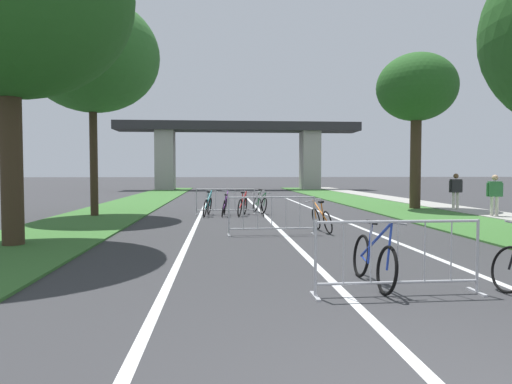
# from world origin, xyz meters

# --- Properties ---
(grass_verge_left) EXTENTS (3.41, 49.57, 0.05)m
(grass_verge_left) POSITION_xyz_m (-6.33, 20.28, 0.03)
(grass_verge_left) COLOR #386B2D
(grass_verge_left) RESTS_ON ground
(grass_verge_right) EXTENTS (3.41, 49.57, 0.05)m
(grass_verge_right) POSITION_xyz_m (6.33, 20.28, 0.03)
(grass_verge_right) COLOR #386B2D
(grass_verge_right) RESTS_ON ground
(sidewalk_path_right) EXTENTS (1.85, 49.57, 0.08)m
(sidewalk_path_right) POSITION_xyz_m (8.96, 20.28, 0.04)
(sidewalk_path_right) COLOR #9E9B93
(sidewalk_path_right) RESTS_ON ground
(lane_stripe_center) EXTENTS (0.14, 28.68, 0.01)m
(lane_stripe_center) POSITION_xyz_m (0.00, 14.34, 0.00)
(lane_stripe_center) COLOR silver
(lane_stripe_center) RESTS_ON ground
(lane_stripe_right_lane) EXTENTS (0.14, 28.68, 0.01)m
(lane_stripe_right_lane) POSITION_xyz_m (2.54, 14.34, 0.00)
(lane_stripe_right_lane) COLOR silver
(lane_stripe_right_lane) RESTS_ON ground
(lane_stripe_left_lane) EXTENTS (0.14, 28.68, 0.01)m
(lane_stripe_left_lane) POSITION_xyz_m (-2.54, 14.34, 0.00)
(lane_stripe_left_lane) COLOR silver
(lane_stripe_left_lane) RESTS_ON ground
(overpass_bridge) EXTENTS (23.23, 3.26, 6.46)m
(overpass_bridge) POSITION_xyz_m (0.00, 40.96, 4.67)
(overpass_bridge) COLOR #2D2D30
(overpass_bridge) RESTS_ON ground
(tree_left_pine_near) EXTENTS (5.03, 5.03, 8.26)m
(tree_left_pine_near) POSITION_xyz_m (-6.56, 14.97, 6.11)
(tree_left_pine_near) COLOR #3D2D1E
(tree_left_pine_near) RESTS_ON ground
(tree_right_cypress_far) EXTENTS (3.59, 3.59, 7.09)m
(tree_right_cypress_far) POSITION_xyz_m (7.17, 17.33, 5.48)
(tree_right_cypress_far) COLOR #3D2D1E
(tree_right_cypress_far) RESTS_ON ground
(crowd_barrier_nearest) EXTENTS (2.40, 0.48, 1.05)m
(crowd_barrier_nearest) POSITION_xyz_m (0.71, 3.30, 0.52)
(crowd_barrier_nearest) COLOR #ADADB2
(crowd_barrier_nearest) RESTS_ON ground
(crowd_barrier_second) EXTENTS (2.40, 0.50, 1.05)m
(crowd_barrier_second) POSITION_xyz_m (-0.35, 9.41, 0.52)
(crowd_barrier_second) COLOR #ADADB2
(crowd_barrier_second) RESTS_ON ground
(crowd_barrier_third) EXTENTS (2.39, 0.45, 1.05)m
(crowd_barrier_third) POSITION_xyz_m (-1.54, 15.52, 0.52)
(crowd_barrier_third) COLOR #ADADB2
(crowd_barrier_third) RESTS_ON ground
(bicycle_blue_0) EXTENTS (0.44, 1.80, 1.05)m
(bicycle_blue_0) POSITION_xyz_m (0.56, 3.86, 0.39)
(bicycle_blue_0) COLOR black
(bicycle_blue_0) RESTS_ON ground
(bicycle_red_1) EXTENTS (0.68, 1.75, 0.95)m
(bicycle_red_1) POSITION_xyz_m (-0.87, 15.07, 0.38)
(bicycle_red_1) COLOR black
(bicycle_red_1) RESTS_ON ground
(bicycle_purple_2) EXTENTS (0.54, 1.75, 1.00)m
(bicycle_purple_2) POSITION_xyz_m (-1.58, 14.98, 0.38)
(bicycle_purple_2) COLOR black
(bicycle_purple_2) RESTS_ON ground
(bicycle_green_3) EXTENTS (0.75, 1.78, 0.99)m
(bicycle_green_3) POSITION_xyz_m (-0.11, 15.95, 0.38)
(bicycle_green_3) COLOR black
(bicycle_green_3) RESTS_ON ground
(bicycle_orange_5) EXTENTS (0.58, 1.66, 0.94)m
(bicycle_orange_5) POSITION_xyz_m (1.15, 9.98, 0.37)
(bicycle_orange_5) COLOR black
(bicycle_orange_5) RESTS_ON ground
(bicycle_white_6) EXTENTS (0.56, 1.77, 1.01)m
(bicycle_white_6) POSITION_xyz_m (-0.11, 15.12, 0.38)
(bicycle_white_6) COLOR black
(bicycle_white_6) RESTS_ON ground
(bicycle_teal_7) EXTENTS (0.59, 1.68, 1.02)m
(bicycle_teal_7) POSITION_xyz_m (-2.25, 15.00, 0.38)
(bicycle_teal_7) COLOR black
(bicycle_teal_7) RESTS_ON ground
(pedestrian_strolling) EXTENTS (0.57, 0.36, 1.61)m
(pedestrian_strolling) POSITION_xyz_m (8.45, 13.31, 0.98)
(pedestrian_strolling) COLOR beige
(pedestrian_strolling) RESTS_ON ground
(pedestrian_in_red_jacket) EXTENTS (0.60, 0.30, 1.65)m
(pedestrian_in_red_jacket) POSITION_xyz_m (8.58, 16.35, 1.00)
(pedestrian_in_red_jacket) COLOR beige
(pedestrian_in_red_jacket) RESTS_ON ground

